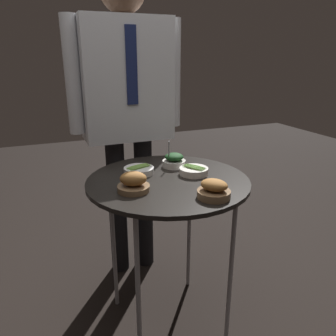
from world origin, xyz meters
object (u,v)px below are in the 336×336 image
Objects in this scene: waiter_figure at (127,95)px; bowl_asparagus_center at (139,170)px; bowl_roast_front_right at (214,190)px; bowl_spinach_back_right at (174,161)px; bowl_asparagus_front_left at (194,171)px; bowl_roast_mid_left at (133,183)px; serving_cart at (168,190)px.

bowl_asparagus_center is at bearing -99.17° from waiter_figure.
bowl_spinach_back_right is at bearing 89.51° from bowl_roast_front_right.
bowl_roast_front_right is at bearing -99.68° from bowl_asparagus_front_left.
waiter_figure is at bearing 107.73° from bowl_spinach_back_right.
waiter_figure is (0.15, 0.59, 0.27)m from bowl_roast_mid_left.
bowl_spinach_back_right is at bearing 58.08° from serving_cart.
waiter_figure reaches higher than bowl_roast_mid_left.
bowl_roast_front_right is (-0.04, -0.26, 0.01)m from bowl_asparagus_front_left.
waiter_figure is (-0.03, 0.52, 0.36)m from serving_cart.
bowl_roast_front_right reaches higher than bowl_asparagus_front_left.
bowl_roast_mid_left is 0.34m from bowl_spinach_back_right.
bowl_roast_mid_left is 0.08× the size of waiter_figure.
bowl_asparagus_center is at bearing 116.93° from bowl_roast_front_right.
bowl_asparagus_center is 0.50m from waiter_figure.
bowl_spinach_back_right is 0.48m from waiter_figure.
serving_cart is 5.97× the size of bowl_roast_mid_left.
serving_cart is at bearing -175.21° from bowl_asparagus_front_left.
bowl_roast_front_right is 1.01× the size of bowl_roast_mid_left.
bowl_asparagus_front_left is 0.08× the size of waiter_figure.
bowl_asparagus_center is 0.20m from bowl_roast_mid_left.
waiter_figure is at bearing 76.26° from bowl_roast_mid_left.
waiter_figure reaches higher than bowl_asparagus_center.
bowl_asparagus_center is 0.19m from bowl_spinach_back_right.
serving_cart is 5.65× the size of bowl_asparagus_center.
serving_cart is 5.91× the size of bowl_asparagus_front_left.
bowl_roast_mid_left is at bearing -113.14° from bowl_asparagus_center.
bowl_roast_mid_left reaches higher than serving_cart.
bowl_roast_front_right is at bearing -70.99° from serving_cart.
serving_cart is 0.15m from bowl_asparagus_front_left.
bowl_spinach_back_right is 0.08× the size of waiter_figure.
serving_cart is at bearing 109.01° from bowl_roast_front_right.
bowl_asparagus_center is at bearing 131.04° from serving_cart.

